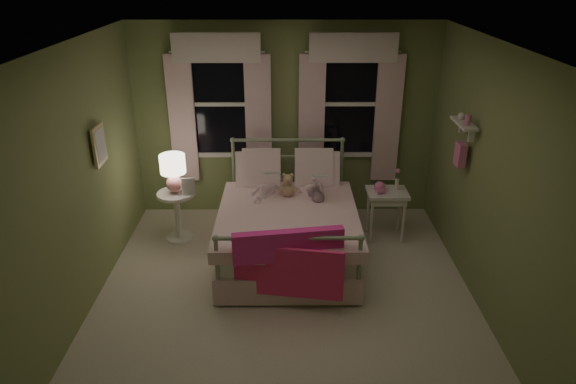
{
  "coord_description": "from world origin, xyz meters",
  "views": [
    {
      "loc": [
        0.01,
        -4.51,
        3.28
      ],
      "look_at": [
        0.03,
        0.5,
        1.0
      ],
      "focal_mm": 32.0,
      "sensor_mm": 36.0,
      "label": 1
    }
  ],
  "objects_px": {
    "bed": "(288,227)",
    "child_left": "(265,168)",
    "teddy_bear": "(288,187)",
    "nightstand_left": "(177,209)",
    "table_lamp": "(173,170)",
    "child_right": "(311,170)",
    "nightstand_right": "(387,198)"
  },
  "relations": [
    {
      "from": "bed",
      "to": "table_lamp",
      "type": "xyz_separation_m",
      "value": [
        -1.39,
        0.41,
        0.57
      ]
    },
    {
      "from": "nightstand_left",
      "to": "table_lamp",
      "type": "bearing_deg",
      "value": 0.0
    },
    {
      "from": "child_left",
      "to": "nightstand_left",
      "type": "relative_size",
      "value": 1.23
    },
    {
      "from": "child_right",
      "to": "teddy_bear",
      "type": "height_order",
      "value": "child_right"
    },
    {
      "from": "nightstand_left",
      "to": "table_lamp",
      "type": "distance_m",
      "value": 0.54
    },
    {
      "from": "child_right",
      "to": "table_lamp",
      "type": "relative_size",
      "value": 1.56
    },
    {
      "from": "child_right",
      "to": "bed",
      "type": "bearing_deg",
      "value": 44.92
    },
    {
      "from": "nightstand_left",
      "to": "nightstand_right",
      "type": "xyz_separation_m",
      "value": [
        2.63,
        0.03,
        0.13
      ]
    },
    {
      "from": "bed",
      "to": "nightstand_right",
      "type": "xyz_separation_m",
      "value": [
        1.24,
        0.44,
        0.17
      ]
    },
    {
      "from": "teddy_bear",
      "to": "nightstand_right",
      "type": "relative_size",
      "value": 0.48
    },
    {
      "from": "child_right",
      "to": "nightstand_right",
      "type": "distance_m",
      "value": 1.04
    },
    {
      "from": "child_right",
      "to": "nightstand_left",
      "type": "distance_m",
      "value": 1.75
    },
    {
      "from": "child_right",
      "to": "table_lamp",
      "type": "distance_m",
      "value": 1.67
    },
    {
      "from": "bed",
      "to": "child_left",
      "type": "xyz_separation_m",
      "value": [
        -0.28,
        0.42,
        0.58
      ]
    },
    {
      "from": "bed",
      "to": "nightstand_right",
      "type": "height_order",
      "value": "bed"
    },
    {
      "from": "teddy_bear",
      "to": "table_lamp",
      "type": "xyz_separation_m",
      "value": [
        -1.39,
        0.15,
        0.16
      ]
    },
    {
      "from": "teddy_bear",
      "to": "table_lamp",
      "type": "relative_size",
      "value": 0.64
    },
    {
      "from": "child_right",
      "to": "nightstand_left",
      "type": "bearing_deg",
      "value": -11.09
    },
    {
      "from": "child_left",
      "to": "nightstand_right",
      "type": "distance_m",
      "value": 1.58
    },
    {
      "from": "child_left",
      "to": "table_lamp",
      "type": "relative_size",
      "value": 1.68
    },
    {
      "from": "bed",
      "to": "child_left",
      "type": "relative_size",
      "value": 2.55
    },
    {
      "from": "child_left",
      "to": "teddy_bear",
      "type": "relative_size",
      "value": 2.62
    },
    {
      "from": "bed",
      "to": "nightstand_left",
      "type": "distance_m",
      "value": 1.45
    },
    {
      "from": "child_left",
      "to": "bed",
      "type": "bearing_deg",
      "value": 140.08
    },
    {
      "from": "child_left",
      "to": "table_lamp",
      "type": "distance_m",
      "value": 1.11
    },
    {
      "from": "child_left",
      "to": "teddy_bear",
      "type": "xyz_separation_m",
      "value": [
        0.28,
        -0.16,
        -0.18
      ]
    },
    {
      "from": "child_right",
      "to": "nightstand_left",
      "type": "height_order",
      "value": "child_right"
    },
    {
      "from": "child_left",
      "to": "nightstand_left",
      "type": "xyz_separation_m",
      "value": [
        -1.11,
        -0.01,
        -0.55
      ]
    },
    {
      "from": "bed",
      "to": "teddy_bear",
      "type": "relative_size",
      "value": 6.67
    },
    {
      "from": "nightstand_right",
      "to": "table_lamp",
      "type": "bearing_deg",
      "value": -179.36
    },
    {
      "from": "teddy_bear",
      "to": "nightstand_right",
      "type": "distance_m",
      "value": 1.28
    },
    {
      "from": "nightstand_left",
      "to": "table_lamp",
      "type": "xyz_separation_m",
      "value": [
        0.0,
        0.0,
        0.54
      ]
    }
  ]
}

